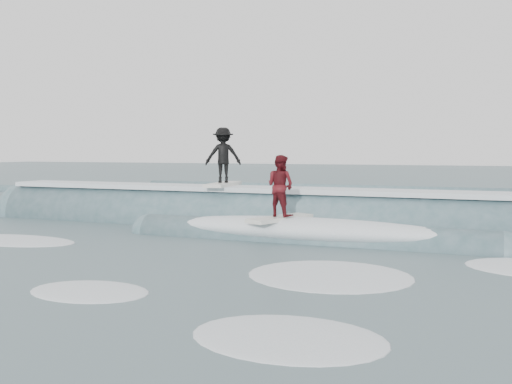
% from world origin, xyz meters
% --- Properties ---
extents(ground, '(160.00, 160.00, 0.00)m').
position_xyz_m(ground, '(0.00, 0.00, 0.00)').
color(ground, '#3F575D').
rests_on(ground, ground).
extents(breaking_wave, '(20.27, 3.89, 2.22)m').
position_xyz_m(breaking_wave, '(0.26, 5.23, 0.05)').
color(breaking_wave, '#3A5B61').
rests_on(breaking_wave, ground).
extents(surfer_black, '(1.24, 2.04, 1.77)m').
position_xyz_m(surfer_black, '(-1.47, 5.55, 2.03)').
color(surfer_black, silver).
rests_on(surfer_black, ground).
extents(surfer_red, '(1.25, 2.06, 1.64)m').
position_xyz_m(surfer_red, '(1.13, 3.35, 1.25)').
color(surfer_red, silver).
rests_on(surfer_red, ground).
extents(whitewater, '(15.98, 7.38, 0.10)m').
position_xyz_m(whitewater, '(1.00, -0.51, 0.00)').
color(whitewater, white).
rests_on(whitewater, ground).
extents(far_swells, '(37.56, 8.65, 0.80)m').
position_xyz_m(far_swells, '(-3.26, 17.65, 0.00)').
color(far_swells, '#3A5B61').
rests_on(far_swells, ground).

